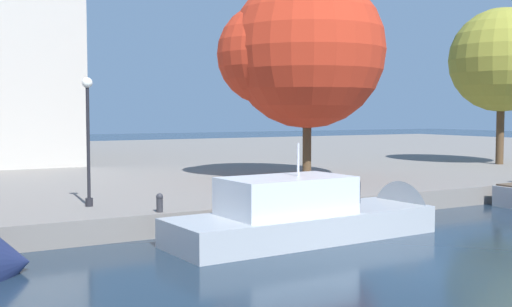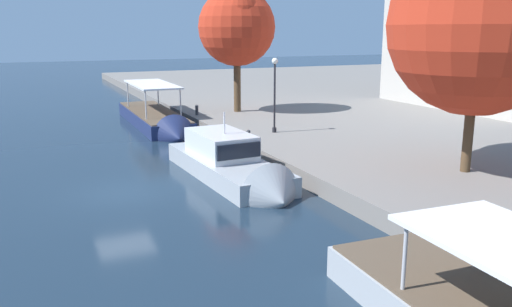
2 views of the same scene
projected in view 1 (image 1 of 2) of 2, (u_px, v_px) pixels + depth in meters
The scene contains 7 objects.
ground_plane at pixel (438, 271), 16.62m from camera, with size 220.00×220.00×0.00m, color #192838.
dock_promenade at pixel (87, 163), 47.11m from camera, with size 120.00×55.00×0.82m, color slate.
motor_yacht_1 at pixel (320, 220), 21.14m from camera, with size 10.39×3.42×4.32m.
mooring_bollard_0 at pixel (160, 202), 21.25m from camera, with size 0.24×0.24×0.65m.
lamp_post at pixel (88, 131), 22.42m from camera, with size 0.38×0.38×4.61m.
tree_1 at pixel (507, 59), 40.74m from camera, with size 6.70×6.70×10.11m.
tree_2 at pixel (299, 52), 31.44m from camera, with size 8.18×7.76×10.33m.
Camera 1 is at (-12.29, -11.85, 4.17)m, focal length 44.26 mm.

